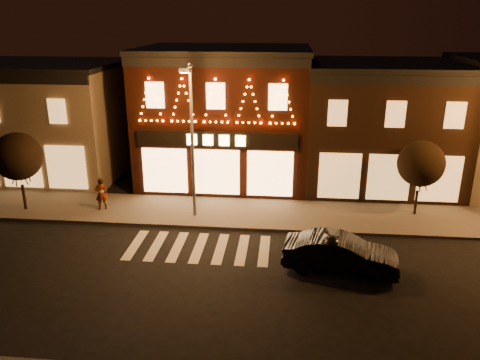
# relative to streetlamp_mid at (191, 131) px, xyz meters

# --- Properties ---
(ground) EXTENTS (120.00, 120.00, 0.00)m
(ground) POSITION_rel_streetlamp_mid_xyz_m (0.81, -7.10, -4.73)
(ground) COLOR black
(ground) RESTS_ON ground
(sidewalk_far) EXTENTS (44.00, 4.00, 0.15)m
(sidewalk_far) POSITION_rel_streetlamp_mid_xyz_m (2.81, 0.90, -4.66)
(sidewalk_far) COLOR #47423D
(sidewalk_far) RESTS_ON ground
(building_left) EXTENTS (12.20, 8.28, 7.30)m
(building_left) POSITION_rel_streetlamp_mid_xyz_m (-12.19, 6.89, -1.07)
(building_left) COLOR #7C6F58
(building_left) RESTS_ON ground
(building_pulp) EXTENTS (10.20, 8.34, 8.30)m
(building_pulp) POSITION_rel_streetlamp_mid_xyz_m (0.81, 6.87, -0.57)
(building_pulp) COLOR black
(building_pulp) RESTS_ON ground
(building_right_a) EXTENTS (9.20, 8.28, 7.50)m
(building_right_a) POSITION_rel_streetlamp_mid_xyz_m (10.31, 6.89, -0.97)
(building_right_a) COLOR black
(building_right_a) RESTS_ON ground
(streetlamp_mid) EXTENTS (0.50, 1.79, 7.81)m
(streetlamp_mid) POSITION_rel_streetlamp_mid_xyz_m (0.00, 0.00, 0.00)
(streetlamp_mid) COLOR #59595E
(streetlamp_mid) RESTS_ON sidewalk_far
(tree_left) EXTENTS (2.53, 2.53, 4.23)m
(tree_left) POSITION_rel_streetlamp_mid_xyz_m (-9.32, 0.19, -1.62)
(tree_left) COLOR black
(tree_left) RESTS_ON sidewalk_far
(tree_right) EXTENTS (2.38, 2.38, 3.98)m
(tree_right) POSITION_rel_streetlamp_mid_xyz_m (11.55, 1.54, -1.80)
(tree_right) COLOR black
(tree_right) RESTS_ON sidewalk_far
(dark_sedan) EXTENTS (4.90, 2.35, 1.55)m
(dark_sedan) POSITION_rel_streetlamp_mid_xyz_m (7.02, -4.55, -3.96)
(dark_sedan) COLOR black
(dark_sedan) RESTS_ON ground
(pedestrian) EXTENTS (0.75, 0.63, 1.75)m
(pedestrian) POSITION_rel_streetlamp_mid_xyz_m (-5.15, 0.57, -3.70)
(pedestrian) COLOR gray
(pedestrian) RESTS_ON sidewalk_far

